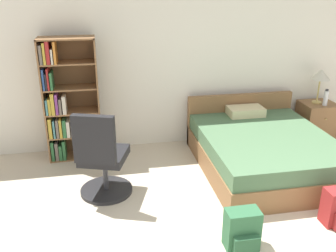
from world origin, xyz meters
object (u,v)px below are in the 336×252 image
Objects in this scene: water_bottle at (326,98)px; nightstand at (316,121)px; table_lamp at (321,75)px; backpack_green at (242,231)px; bookshelf at (65,102)px; bed at (262,149)px; office_chair at (102,160)px.

nightstand is at bearing 102.19° from water_bottle.
table_lamp reaches higher than water_bottle.
backpack_green is (-2.01, -2.18, -0.10)m from nightstand.
bookshelf is 4.23× the size of backpack_green.
table_lamp is at bearing 112.07° from water_bottle.
table_lamp is (3.64, -0.02, 0.20)m from bookshelf.
water_bottle is at bearing -2.38° from bookshelf.
nightstand is (3.66, -0.04, -0.51)m from bookshelf.
bed is at bearing -147.21° from table_lamp.
bookshelf reaches higher than bed.
bookshelf reaches higher than office_chair.
backpack_green is at bearing -42.51° from office_chair.
office_chair is at bearing -161.38° from table_lamp.
office_chair is at bearing -170.74° from bed.
office_chair is at bearing -163.72° from water_bottle.
backpack_green is (1.22, -1.12, -0.27)m from office_chair.
bed reaches higher than nightstand.
office_chair is 2.04× the size of table_lamp.
office_chair is 1.82× the size of nightstand.
nightstand is (1.19, 0.73, 0.03)m from bed.
nightstand is 2.35× the size of water_bottle.
bed is at bearing 9.26° from office_chair.
nightstand is (3.23, 1.06, -0.17)m from office_chair.
nightstand is 1.48× the size of backpack_green.
backpack_green is (-0.83, -1.45, -0.07)m from bed.
bookshelf is 1.23m from office_chair.
bookshelf is 0.85× the size of bed.
office_chair reaches higher than water_bottle.
office_chair is 3.40m from water_bottle.
bed is 2.08m from office_chair.
bookshelf reaches higher than table_lamp.
bookshelf reaches higher than backpack_green.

